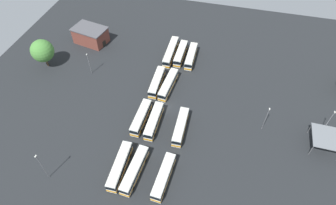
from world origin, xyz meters
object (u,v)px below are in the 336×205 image
bus_row0_slot0 (171,52)px  bus_row3_slot3 (164,177)px  bus_row2_slot1 (154,121)px  bus_row2_slot0 (141,117)px  bus_row3_slot0 (120,166)px  lamp_post_by_building (328,123)px  lamp_post_near_entrance (42,166)px  bus_row0_slot2 (191,56)px  tree_northwest (42,51)px  maintenance_shelter (327,138)px  bus_row1_slot1 (168,85)px  bus_row1_slot0 (157,82)px  lamp_post_mid_lot (266,118)px  bus_row0_slot1 (181,54)px  lamp_post_far_corner (89,63)px  bus_row2_slot3 (181,127)px  depot_building (91,35)px  bus_row3_slot1 (135,170)px

bus_row0_slot0 → bus_row3_slot3: bearing=12.3°
bus_row2_slot1 → bus_row2_slot0: bearing=-93.5°
bus_row0_slot0 → bus_row3_slot0: same height
lamp_post_by_building → lamp_post_near_entrance: bearing=-65.0°
bus_row0_slot2 → bus_row3_slot0: bearing=-10.2°
bus_row2_slot1 → tree_northwest: tree_northwest is taller
maintenance_shelter → bus_row3_slot3: bearing=-62.0°
bus_row1_slot1 → bus_row2_slot0: size_ratio=1.08×
bus_row1_slot0 → tree_northwest: size_ratio=1.22×
bus_row0_slot2 → lamp_post_mid_lot: bearing=46.1°
bus_row0_slot1 → lamp_post_by_building: lamp_post_by_building is taller
lamp_post_near_entrance → tree_northwest: tree_northwest is taller
bus_row1_slot1 → bus_row2_slot1: size_ratio=1.06×
bus_row0_slot2 → bus_row1_slot1: (15.40, -4.02, 0.00)m
lamp_post_by_building → lamp_post_far_corner: lamp_post_by_building is taller
bus_row3_slot0 → maintenance_shelter: size_ratio=1.64×
bus_row2_slot0 → tree_northwest: (-14.83, -38.32, 4.52)m
bus_row2_slot3 → maintenance_shelter: bearing=97.1°
bus_row2_slot3 → depot_building: bearing=-127.5°
bus_row0_slot0 → lamp_post_mid_lot: 40.76m
bus_row0_slot1 → lamp_post_mid_lot: 37.94m
lamp_post_mid_lot → bus_row2_slot3: bearing=-73.7°
bus_row1_slot1 → maintenance_shelter: maintenance_shelter is taller
lamp_post_by_building → bus_row2_slot1: bearing=-79.4°
lamp_post_by_building → bus_row0_slot2: bearing=-118.4°
bus_row0_slot0 → depot_building: size_ratio=1.12×
bus_row3_slot0 → bus_row1_slot1: bearing=172.1°
bus_row2_slot0 → bus_row2_slot1: size_ratio=0.98×
bus_row2_slot3 → tree_northwest: size_ratio=1.17×
bus_row1_slot0 → bus_row2_slot3: same height
bus_row0_slot0 → lamp_post_far_corner: (15.52, -23.16, 2.58)m
bus_row0_slot1 → lamp_post_by_building: 49.70m
depot_building → bus_row3_slot1: bearing=35.4°
bus_row3_slot0 → lamp_post_far_corner: (-30.86, -22.25, 2.58)m
bus_row3_slot0 → lamp_post_mid_lot: (-21.72, 33.23, 2.92)m
bus_row1_slot0 → lamp_post_near_entrance: (36.81, -16.59, 3.48)m
bus_row0_slot2 → bus_row2_slot1: size_ratio=1.01×
bus_row0_slot2 → bus_row3_slot1: bearing=-5.5°
bus_row3_slot0 → depot_building: (-46.87, -29.49, 1.13)m
lamp_post_by_building → maintenance_shelter: bearing=0.4°
bus_row3_slot0 → lamp_post_mid_lot: 39.81m
bus_row0_slot1 → lamp_post_near_entrance: (52.59, -20.57, 3.48)m
bus_row1_slot1 → bus_row3_slot3: bearing=12.7°
bus_row3_slot0 → lamp_post_far_corner: size_ratio=1.60×
bus_row2_slot3 → bus_row2_slot0: bearing=-91.7°
bus_row2_slot3 → lamp_post_near_entrance: bearing=-51.9°
bus_row2_slot1 → lamp_post_far_corner: 30.54m
bus_row1_slot0 → bus_row2_slot3: size_ratio=1.04×
bus_row0_slot2 → lamp_post_mid_lot: (24.06, 24.98, 2.92)m
bus_row2_slot3 → lamp_post_by_building: lamp_post_by_building is taller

